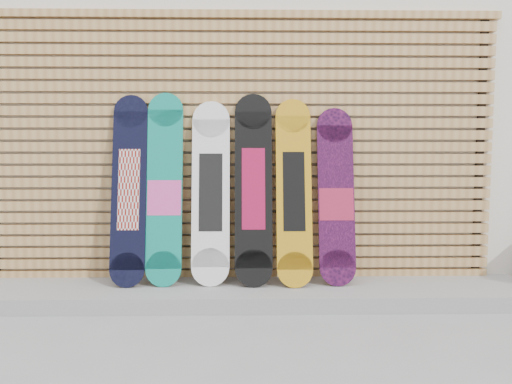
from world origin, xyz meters
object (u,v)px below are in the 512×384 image
at_px(snowboard_3, 253,189).
at_px(snowboard_4, 294,191).
at_px(snowboard_0, 129,189).
at_px(snowboard_5, 336,197).
at_px(snowboard_2, 211,192).
at_px(snowboard_1, 165,190).

relative_size(snowboard_3, snowboard_4, 1.03).
xyz_separation_m(snowboard_0, snowboard_3, (0.98, -0.00, 0.01)).
height_order(snowboard_0, snowboard_3, snowboard_3).
distance_m(snowboard_3, snowboard_5, 0.66).
xyz_separation_m(snowboard_2, snowboard_5, (1.00, -0.01, -0.04)).
height_order(snowboard_0, snowboard_5, snowboard_0).
bearing_deg(snowboard_1, snowboard_2, 0.84).
height_order(snowboard_0, snowboard_1, snowboard_1).
height_order(snowboard_4, snowboard_5, snowboard_4).
bearing_deg(snowboard_3, snowboard_1, 179.06).
xyz_separation_m(snowboard_0, snowboard_4, (1.30, -0.01, -0.02)).
distance_m(snowboard_2, snowboard_3, 0.34).
distance_m(snowboard_0, snowboard_5, 1.64).
xyz_separation_m(snowboard_1, snowboard_2, (0.36, 0.01, -0.02)).
bearing_deg(snowboard_5, snowboard_0, -179.84).
distance_m(snowboard_1, snowboard_2, 0.36).
height_order(snowboard_3, snowboard_5, snowboard_3).
bearing_deg(snowboard_0, snowboard_5, 0.16).
xyz_separation_m(snowboard_1, snowboard_5, (1.36, -0.00, -0.06)).
bearing_deg(snowboard_5, snowboard_4, -176.81).
height_order(snowboard_1, snowboard_5, snowboard_1).
xyz_separation_m(snowboard_0, snowboard_5, (1.64, 0.00, -0.06)).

